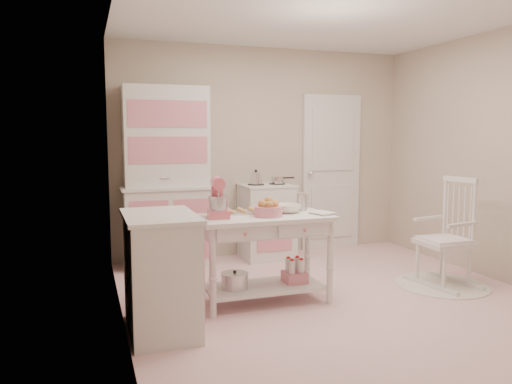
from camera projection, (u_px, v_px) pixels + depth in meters
room_shell at (335, 121)px, 4.51m from camera, size 3.84×3.84×2.62m
door at (331, 172)px, 6.64m from camera, size 0.82×0.05×2.04m
hutch at (167, 177)px, 5.73m from camera, size 1.06×0.50×2.08m
stove at (267, 221)px, 6.14m from camera, size 0.62×0.57×0.92m
base_cabinet at (161, 273)px, 3.84m from camera, size 0.54×0.84×0.92m
lace_rug at (442, 285)px, 5.06m from camera, size 0.92×0.92×0.01m
rocking_chair at (444, 232)px, 4.99m from camera, size 0.59×0.79×1.10m
work_table at (264, 259)px, 4.52m from camera, size 1.20×0.60×0.80m
stand_mixer at (218, 198)px, 4.33m from camera, size 0.24×0.31×0.34m
cookie_tray at (242, 212)px, 4.59m from camera, size 0.34×0.24×0.02m
bread_basket at (268, 211)px, 4.42m from camera, size 0.25×0.25×0.09m
mixing_bowl at (288, 209)px, 4.62m from camera, size 0.25×0.25×0.08m
metal_pitcher at (302, 202)px, 4.75m from camera, size 0.10×0.10×0.17m
recipe_book at (316, 214)px, 4.50m from camera, size 0.22×0.25×0.02m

